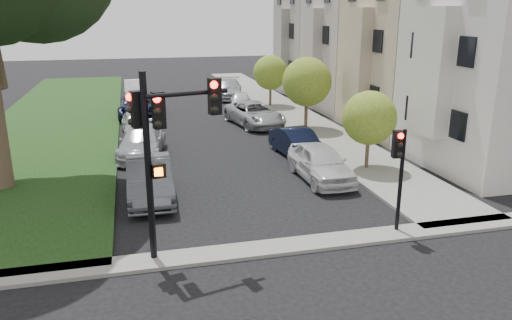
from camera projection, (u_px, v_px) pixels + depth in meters
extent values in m
plane|color=black|center=(301.00, 281.00, 13.54)|extent=(140.00, 140.00, 0.00)
cube|color=black|center=(59.00, 119.00, 33.72)|extent=(8.00, 44.00, 0.12)
cube|color=slate|center=(281.00, 108.00, 37.40)|extent=(3.50, 44.00, 0.12)
cube|color=slate|center=(280.00, 247.00, 15.38)|extent=(60.00, 1.00, 0.12)
cube|color=beige|center=(508.00, 58.00, 22.47)|extent=(7.00, 7.40, 10.00)
cube|color=beige|center=(432.00, 72.00, 21.71)|extent=(0.70, 2.20, 5.50)
cube|color=black|center=(440.00, 49.00, 21.49)|extent=(0.08, 3.60, 6.00)
cube|color=gray|center=(418.00, 47.00, 29.44)|extent=(7.00, 7.40, 10.00)
cube|color=gray|center=(357.00, 57.00, 28.68)|extent=(0.70, 2.20, 5.50)
cube|color=black|center=(363.00, 39.00, 28.46)|extent=(0.08, 3.60, 6.00)
cube|color=#A6A3A0|center=(362.00, 40.00, 36.41)|extent=(7.00, 7.40, 10.00)
cube|color=#A6A3A0|center=(312.00, 48.00, 35.65)|extent=(0.70, 2.20, 5.50)
cube|color=black|center=(316.00, 34.00, 35.43)|extent=(0.08, 3.60, 6.00)
cube|color=gray|center=(324.00, 36.00, 43.37)|extent=(7.00, 7.40, 10.00)
cube|color=gray|center=(281.00, 42.00, 42.62)|extent=(0.70, 2.20, 5.50)
cube|color=black|center=(285.00, 30.00, 42.40)|extent=(0.08, 3.60, 6.00)
cylinder|color=brown|center=(367.00, 152.00, 22.84)|extent=(0.17, 0.17, 1.75)
sphere|color=#5C731A|center=(369.00, 118.00, 22.39)|extent=(2.45, 2.45, 2.45)
cylinder|color=brown|center=(306.00, 113.00, 30.53)|extent=(0.21, 0.21, 2.12)
sphere|color=#5C731A|center=(307.00, 82.00, 29.99)|extent=(2.97, 2.97, 2.97)
cylinder|color=brown|center=(270.00, 95.00, 38.07)|extent=(0.19, 0.19, 1.86)
sphere|color=#5C731A|center=(271.00, 73.00, 37.59)|extent=(2.61, 2.61, 2.61)
cylinder|color=black|center=(149.00, 171.00, 13.90)|extent=(0.23, 0.23, 5.53)
cylinder|color=black|center=(188.00, 94.00, 13.57)|extent=(2.31, 0.67, 0.13)
cube|color=black|center=(159.00, 110.00, 13.50)|extent=(0.37, 0.34, 1.01)
cube|color=black|center=(215.00, 96.00, 13.77)|extent=(0.37, 0.34, 1.01)
cube|color=black|center=(136.00, 109.00, 13.61)|extent=(0.34, 0.37, 1.01)
sphere|color=#FF0C05|center=(158.00, 99.00, 13.26)|extent=(0.21, 0.21, 0.21)
sphere|color=black|center=(160.00, 124.00, 13.45)|extent=(0.21, 0.21, 0.21)
cube|color=black|center=(158.00, 170.00, 13.97)|extent=(0.42, 0.35, 0.40)
cube|color=#FF5905|center=(159.00, 172.00, 13.83)|extent=(0.23, 0.03, 0.23)
cylinder|color=black|center=(400.00, 183.00, 16.04)|extent=(0.15, 0.15, 3.51)
cube|color=black|center=(397.00, 144.00, 15.62)|extent=(0.31, 0.28, 0.88)
sphere|color=#FF0C05|center=(400.00, 136.00, 15.40)|extent=(0.18, 0.18, 0.18)
imported|color=silver|center=(321.00, 163.00, 21.51)|extent=(1.88, 4.59, 1.56)
imported|color=black|center=(298.00, 143.00, 24.99)|extent=(1.98, 4.40, 1.40)
imported|color=#999BA0|center=(255.00, 114.00, 31.90)|extent=(3.37, 5.71, 1.49)
imported|color=silver|center=(241.00, 101.00, 37.16)|extent=(2.21, 4.01, 1.29)
imported|color=#999BA0|center=(229.00, 89.00, 41.86)|extent=(3.17, 5.63, 1.54)
imported|color=#3F4247|center=(149.00, 179.00, 19.36)|extent=(1.71, 4.84, 1.59)
imported|color=#999BA0|center=(142.00, 142.00, 25.12)|extent=(2.83, 5.33, 1.47)
imported|color=#999BA0|center=(137.00, 124.00, 29.28)|extent=(1.87, 4.19, 1.40)
imported|color=black|center=(138.00, 106.00, 34.54)|extent=(2.80, 5.62, 1.53)
imported|color=silver|center=(134.00, 88.00, 42.69)|extent=(1.52, 4.30, 1.41)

